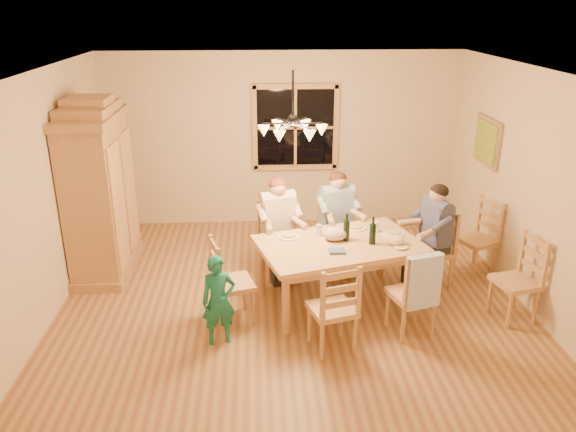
{
  "coord_description": "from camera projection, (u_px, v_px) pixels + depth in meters",
  "views": [
    {
      "loc": [
        -0.4,
        -6.07,
        3.39
      ],
      "look_at": [
        -0.05,
        0.1,
        1.01
      ],
      "focal_mm": 35.0,
      "sensor_mm": 36.0,
      "label": 1
    }
  ],
  "objects": [
    {
      "name": "napkin",
      "position": [
        337.0,
        251.0,
        6.25
      ],
      "size": [
        0.21,
        0.18,
        0.03
      ],
      "primitive_type": "cube",
      "rotation": [
        0.0,
        0.0,
        0.28
      ],
      "color": "#495E87",
      "rests_on": "dining_table"
    },
    {
      "name": "towel",
      "position": [
        423.0,
        282.0,
        5.73
      ],
      "size": [
        0.39,
        0.2,
        0.58
      ],
      "primitive_type": "cube",
      "rotation": [
        0.0,
        0.0,
        0.28
      ],
      "color": "#B3CAF3",
      "rests_on": "chair_near_right"
    },
    {
      "name": "child",
      "position": [
        219.0,
        300.0,
        5.79
      ],
      "size": [
        0.4,
        0.31,
        0.98
      ],
      "primitive_type": "imported",
      "rotation": [
        0.0,
        0.0,
        0.24
      ],
      "color": "#197364",
      "rests_on": "floor"
    },
    {
      "name": "wall_back",
      "position": [
        282.0,
        140.0,
        8.74
      ],
      "size": [
        5.5,
        0.02,
        2.7
      ],
      "primitive_type": "cube",
      "color": "beige",
      "rests_on": "floor"
    },
    {
      "name": "chair_near_right",
      "position": [
        410.0,
        307.0,
        6.04
      ],
      "size": [
        0.54,
        0.53,
        0.99
      ],
      "rotation": [
        0.0,
        0.0,
        0.28
      ],
      "color": "tan",
      "rests_on": "floor"
    },
    {
      "name": "plate_plaid",
      "position": [
        355.0,
        228.0,
        6.91
      ],
      "size": [
        0.26,
        0.26,
        0.02
      ],
      "primitive_type": "cylinder",
      "color": "white",
      "rests_on": "dining_table"
    },
    {
      "name": "plate_woman",
      "position": [
        288.0,
        236.0,
        6.66
      ],
      "size": [
        0.26,
        0.26,
        0.02
      ],
      "primitive_type": "cylinder",
      "color": "white",
      "rests_on": "dining_table"
    },
    {
      "name": "cloth_bundle",
      "position": [
        335.0,
        234.0,
        6.55
      ],
      "size": [
        0.28,
        0.22,
        0.15
      ],
      "primitive_type": "ellipsoid",
      "color": "tan",
      "rests_on": "dining_table"
    },
    {
      "name": "floor",
      "position": [
        292.0,
        295.0,
        6.9
      ],
      "size": [
        5.5,
        5.5,
        0.0
      ],
      "primitive_type": "plane",
      "color": "brown",
      "rests_on": "ground"
    },
    {
      "name": "adult_plaid_man",
      "position": [
        337.0,
        208.0,
        7.35
      ],
      "size": [
        0.48,
        0.51,
        0.87
      ],
      "rotation": [
        0.0,
        0.0,
        3.42
      ],
      "color": "teal",
      "rests_on": "floor"
    },
    {
      "name": "chandelier",
      "position": [
        293.0,
        128.0,
        6.15
      ],
      "size": [
        0.77,
        0.68,
        0.71
      ],
      "color": "black",
      "rests_on": "ceiling"
    },
    {
      "name": "chair_far_left",
      "position": [
        278.0,
        254.0,
        7.29
      ],
      "size": [
        0.54,
        0.53,
        0.99
      ],
      "rotation": [
        0.0,
        0.0,
        3.42
      ],
      "color": "tan",
      "rests_on": "floor"
    },
    {
      "name": "wine_glass_b",
      "position": [
        377.0,
        226.0,
        6.78
      ],
      "size": [
        0.06,
        0.06,
        0.14
      ],
      "primitive_type": "cylinder",
      "color": "silver",
      "rests_on": "dining_table"
    },
    {
      "name": "armoire",
      "position": [
        100.0,
        195.0,
        7.19
      ],
      "size": [
        0.66,
        1.4,
        2.3
      ],
      "color": "olive",
      "rests_on": "floor"
    },
    {
      "name": "chair_far_right",
      "position": [
        336.0,
        246.0,
        7.54
      ],
      "size": [
        0.54,
        0.53,
        0.99
      ],
      "rotation": [
        0.0,
        0.0,
        3.42
      ],
      "color": "tan",
      "rests_on": "floor"
    },
    {
      "name": "window",
      "position": [
        295.0,
        128.0,
        8.65
      ],
      "size": [
        1.3,
        0.06,
        1.3
      ],
      "color": "black",
      "rests_on": "wall_back"
    },
    {
      "name": "painting",
      "position": [
        487.0,
        142.0,
        7.58
      ],
      "size": [
        0.06,
        0.78,
        0.64
      ],
      "color": "olive",
      "rests_on": "wall_right"
    },
    {
      "name": "wine_bottle_a",
      "position": [
        347.0,
        227.0,
        6.52
      ],
      "size": [
        0.08,
        0.08,
        0.33
      ],
      "primitive_type": "cylinder",
      "color": "black",
      "rests_on": "dining_table"
    },
    {
      "name": "chair_end_right",
      "position": [
        431.0,
        262.0,
        7.06
      ],
      "size": [
        0.53,
        0.54,
        0.99
      ],
      "rotation": [
        0.0,
        0.0,
        1.85
      ],
      "color": "tan",
      "rests_on": "floor"
    },
    {
      "name": "wall_left",
      "position": [
        47.0,
        195.0,
        6.27
      ],
      "size": [
        0.02,
        5.0,
        2.7
      ],
      "primitive_type": "cube",
      "color": "beige",
      "rests_on": "floor"
    },
    {
      "name": "wall_right",
      "position": [
        527.0,
        187.0,
        6.56
      ],
      "size": [
        0.02,
        5.0,
        2.7
      ],
      "primitive_type": "cube",
      "color": "beige",
      "rests_on": "floor"
    },
    {
      "name": "ceiling",
      "position": [
        293.0,
        70.0,
        5.92
      ],
      "size": [
        5.5,
        5.0,
        0.02
      ],
      "primitive_type": "cube",
      "color": "white",
      "rests_on": "wall_back"
    },
    {
      "name": "wine_bottle_b",
      "position": [
        373.0,
        230.0,
        6.42
      ],
      "size": [
        0.08,
        0.08,
        0.33
      ],
      "primitive_type": "cylinder",
      "color": "black",
      "rests_on": "dining_table"
    },
    {
      "name": "wine_glass_a",
      "position": [
        319.0,
        230.0,
        6.68
      ],
      "size": [
        0.06,
        0.06,
        0.14
      ],
      "primitive_type": "cylinder",
      "color": "silver",
      "rests_on": "dining_table"
    },
    {
      "name": "cap",
      "position": [
        396.0,
        240.0,
        6.44
      ],
      "size": [
        0.2,
        0.2,
        0.11
      ],
      "primitive_type": "ellipsoid",
      "color": "beige",
      "rests_on": "dining_table"
    },
    {
      "name": "adult_slate_man",
      "position": [
        435.0,
        223.0,
        6.87
      ],
      "size": [
        0.51,
        0.48,
        0.87
      ],
      "rotation": [
        0.0,
        0.0,
        1.85
      ],
      "color": "#414768",
      "rests_on": "floor"
    },
    {
      "name": "dining_table",
      "position": [
        339.0,
        251.0,
        6.54
      ],
      "size": [
        2.08,
        1.59,
        0.76
      ],
      "rotation": [
        0.0,
        0.0,
        0.28
      ],
      "color": "tan",
      "rests_on": "floor"
    },
    {
      "name": "chair_near_left",
      "position": [
        332.0,
        322.0,
        5.76
      ],
      "size": [
        0.54,
        0.53,
        0.99
      ],
      "rotation": [
        0.0,
        0.0,
        0.28
      ],
      "color": "tan",
      "rests_on": "floor"
    },
    {
      "name": "chair_spare_front",
      "position": [
        513.0,
        294.0,
        6.3
      ],
      "size": [
        0.51,
        0.52,
        0.99
      ],
      "rotation": [
        0.0,
        0.0,
        1.8
      ],
      "color": "tan",
      "rests_on": "floor"
    },
    {
      "name": "chair_spare_back",
      "position": [
        475.0,
        251.0,
        7.39
      ],
      "size": [
        0.56,
        0.57,
        0.99
      ],
      "rotation": [
        0.0,
        0.0,
        1.99
      ],
      "color": "tan",
      "rests_on": "floor"
    },
    {
      "name": "plate_slate",
      "position": [
        393.0,
        234.0,
        6.74
      ],
      "size": [
        0.26,
        0.26,
        0.02
      ],
      "primitive_type": "cylinder",
      "color": "white",
      "rests_on": "dining_table"
    },
    {
      "name": "chair_end_left",
      "position": [
        234.0,
        296.0,
        6.27
      ],
      "size": [
        0.53,
        0.54,
        0.99
      ],
      "rotation": [
        0.0,
        0.0,
        -1.29
      ],
      "color": "tan",
      "rests_on": "floor"
    },
    {
      "name": "adult_woman",
      "position": [
        278.0,
        216.0,
        7.09
      ],
      "size": [
        0.48,
        0.51,
        0.87
      ],
      "rotation": [
        0.0,
        0.0,
        3.42
      ],
      "color": "beige",
      "rests_on": "floor"
    }
  ]
}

